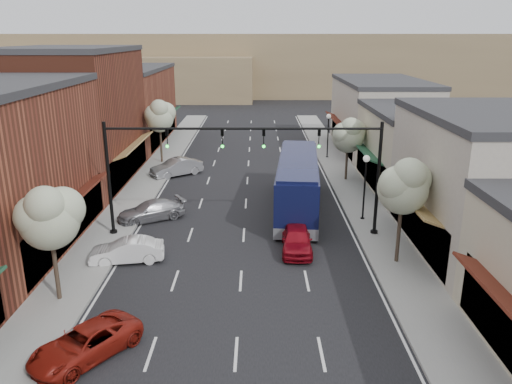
{
  "coord_description": "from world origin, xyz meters",
  "views": [
    {
      "loc": [
        0.8,
        -20.45,
        11.73
      ],
      "look_at": [
        0.75,
        9.82,
        2.2
      ],
      "focal_mm": 35.0,
      "sensor_mm": 36.0,
      "label": 1
    }
  ],
  "objects_px": {
    "signal_mast_right": "(339,162)",
    "parked_car_a": "(85,343)",
    "parked_car_b": "(127,251)",
    "signal_mast_left": "(148,162)",
    "tree_right_far": "(349,134)",
    "parked_car_c": "(151,211)",
    "lamp_post_far": "(328,129)",
    "lamp_post_near": "(365,177)",
    "coach_bus": "(298,183)",
    "parked_car_e": "(177,167)",
    "tree_left_far": "(160,115)",
    "red_hatchback": "(297,239)",
    "tree_right_near": "(404,185)",
    "tree_left_near": "(49,216)"
  },
  "relations": [
    {
      "from": "signal_mast_right",
      "to": "parked_car_a",
      "type": "bearing_deg",
      "value": -132.84
    },
    {
      "from": "parked_car_b",
      "to": "signal_mast_left",
      "type": "bearing_deg",
      "value": 161.65
    },
    {
      "from": "tree_right_far",
      "to": "parked_car_c",
      "type": "distance_m",
      "value": 17.6
    },
    {
      "from": "lamp_post_far",
      "to": "parked_car_b",
      "type": "xyz_separation_m",
      "value": [
        -14.0,
        -23.8,
        -2.36
      ]
    },
    {
      "from": "signal_mast_right",
      "to": "lamp_post_near",
      "type": "relative_size",
      "value": 1.85
    },
    {
      "from": "lamp_post_near",
      "to": "parked_car_b",
      "type": "xyz_separation_m",
      "value": [
        -14.0,
        -6.3,
        -2.36
      ]
    },
    {
      "from": "coach_bus",
      "to": "parked_car_e",
      "type": "bearing_deg",
      "value": 143.31
    },
    {
      "from": "parked_car_a",
      "to": "tree_left_far",
      "type": "bearing_deg",
      "value": 131.72
    },
    {
      "from": "tree_left_far",
      "to": "parked_car_c",
      "type": "relative_size",
      "value": 1.37
    },
    {
      "from": "signal_mast_left",
      "to": "tree_right_far",
      "type": "relative_size",
      "value": 1.51
    },
    {
      "from": "tree_right_far",
      "to": "parked_car_b",
      "type": "relative_size",
      "value": 1.38
    },
    {
      "from": "coach_bus",
      "to": "parked_car_c",
      "type": "relative_size",
      "value": 2.78
    },
    {
      "from": "signal_mast_left",
      "to": "red_hatchback",
      "type": "bearing_deg",
      "value": -15.19
    },
    {
      "from": "tree_left_far",
      "to": "parked_car_e",
      "type": "height_order",
      "value": "tree_left_far"
    },
    {
      "from": "lamp_post_far",
      "to": "parked_car_c",
      "type": "bearing_deg",
      "value": -128.86
    },
    {
      "from": "tree_right_near",
      "to": "tree_right_far",
      "type": "relative_size",
      "value": 1.1
    },
    {
      "from": "tree_left_near",
      "to": "red_hatchback",
      "type": "relative_size",
      "value": 1.36
    },
    {
      "from": "lamp_post_near",
      "to": "lamp_post_far",
      "type": "bearing_deg",
      "value": 90.0
    },
    {
      "from": "lamp_post_near",
      "to": "parked_car_a",
      "type": "distance_m",
      "value": 20.09
    },
    {
      "from": "tree_right_near",
      "to": "signal_mast_left",
      "type": "bearing_deg",
      "value": 163.81
    },
    {
      "from": "lamp_post_far",
      "to": "parked_car_b",
      "type": "relative_size",
      "value": 1.13
    },
    {
      "from": "coach_bus",
      "to": "lamp_post_far",
      "type": "bearing_deg",
      "value": 79.97
    },
    {
      "from": "tree_left_near",
      "to": "parked_car_c",
      "type": "bearing_deg",
      "value": 79.12
    },
    {
      "from": "signal_mast_right",
      "to": "tree_right_far",
      "type": "xyz_separation_m",
      "value": [
        2.73,
        11.95,
        -0.63
      ]
    },
    {
      "from": "lamp_post_near",
      "to": "coach_bus",
      "type": "bearing_deg",
      "value": 151.78
    },
    {
      "from": "parked_car_c",
      "to": "parked_car_e",
      "type": "xyz_separation_m",
      "value": [
        -0.0,
        10.94,
        0.11
      ]
    },
    {
      "from": "tree_right_far",
      "to": "lamp_post_far",
      "type": "distance_m",
      "value": 8.13
    },
    {
      "from": "signal_mast_left",
      "to": "tree_left_near",
      "type": "distance_m",
      "value": 8.48
    },
    {
      "from": "coach_bus",
      "to": "parked_car_b",
      "type": "height_order",
      "value": "coach_bus"
    },
    {
      "from": "parked_car_a",
      "to": "parked_car_c",
      "type": "relative_size",
      "value": 0.97
    },
    {
      "from": "lamp_post_near",
      "to": "red_hatchback",
      "type": "bearing_deg",
      "value": -134.28
    },
    {
      "from": "parked_car_c",
      "to": "parked_car_e",
      "type": "relative_size",
      "value": 0.98
    },
    {
      "from": "tree_right_far",
      "to": "parked_car_c",
      "type": "height_order",
      "value": "tree_right_far"
    },
    {
      "from": "signal_mast_left",
      "to": "red_hatchback",
      "type": "xyz_separation_m",
      "value": [
        8.68,
        -2.36,
        -3.91
      ]
    },
    {
      "from": "signal_mast_right",
      "to": "tree_right_far",
      "type": "height_order",
      "value": "signal_mast_right"
    },
    {
      "from": "lamp_post_far",
      "to": "coach_bus",
      "type": "xyz_separation_m",
      "value": [
        -4.16,
        -15.27,
        -1.06
      ]
    },
    {
      "from": "tree_right_far",
      "to": "lamp_post_near",
      "type": "bearing_deg",
      "value": -93.31
    },
    {
      "from": "lamp_post_near",
      "to": "signal_mast_right",
      "type": "bearing_deg",
      "value": -131.05
    },
    {
      "from": "lamp_post_near",
      "to": "red_hatchback",
      "type": "relative_size",
      "value": 1.06
    },
    {
      "from": "signal_mast_left",
      "to": "tree_right_near",
      "type": "height_order",
      "value": "signal_mast_left"
    },
    {
      "from": "tree_right_near",
      "to": "tree_left_near",
      "type": "bearing_deg",
      "value": -166.45
    },
    {
      "from": "coach_bus",
      "to": "parked_car_e",
      "type": "height_order",
      "value": "coach_bus"
    },
    {
      "from": "tree_right_far",
      "to": "coach_bus",
      "type": "height_order",
      "value": "tree_right_far"
    },
    {
      "from": "lamp_post_far",
      "to": "red_hatchback",
      "type": "relative_size",
      "value": 1.06
    },
    {
      "from": "lamp_post_near",
      "to": "parked_car_e",
      "type": "bearing_deg",
      "value": 141.68
    },
    {
      "from": "lamp_post_far",
      "to": "tree_left_far",
      "type": "bearing_deg",
      "value": -172.7
    },
    {
      "from": "tree_left_near",
      "to": "lamp_post_near",
      "type": "relative_size",
      "value": 1.28
    },
    {
      "from": "tree_left_far",
      "to": "parked_car_b",
      "type": "xyz_separation_m",
      "value": [
        2.05,
        -21.75,
        -3.96
      ]
    },
    {
      "from": "parked_car_b",
      "to": "coach_bus",
      "type": "bearing_deg",
      "value": 121.26
    },
    {
      "from": "red_hatchback",
      "to": "lamp_post_near",
      "type": "bearing_deg",
      "value": 48.17
    }
  ]
}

